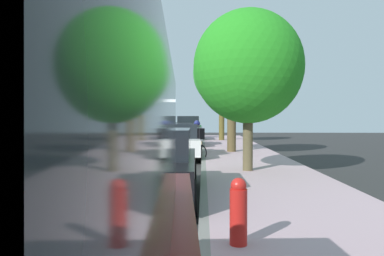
{
  "coord_description": "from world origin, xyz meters",
  "views": [
    {
      "loc": [
        1.53,
        -15.33,
        1.74
      ],
      "look_at": [
        1.05,
        -0.07,
        1.34
      ],
      "focal_mm": 33.76,
      "sensor_mm": 36.0,
      "label": 1
    }
  ],
  "objects_px": {
    "parked_sedan_black_second": "(154,164)",
    "parked_pickup_green_farthest": "(188,129)",
    "parked_sedan_tan_far": "(187,135)",
    "cyclist_with_backpack": "(198,136)",
    "bicycle_at_curb": "(193,151)",
    "fire_hydrant": "(238,211)",
    "parked_sedan_white_mid": "(179,141)",
    "street_tree_corner": "(222,82)",
    "street_tree_far_end": "(232,74)",
    "street_tree_mid_block": "(248,67)"
  },
  "relations": [
    {
      "from": "cyclist_with_backpack",
      "to": "fire_hydrant",
      "type": "distance_m",
      "value": 10.41
    },
    {
      "from": "parked_sedan_tan_far",
      "to": "street_tree_mid_block",
      "type": "distance_m",
      "value": 11.26
    },
    {
      "from": "parked_sedan_white_mid",
      "to": "fire_hydrant",
      "type": "height_order",
      "value": "parked_sedan_white_mid"
    },
    {
      "from": "bicycle_at_curb",
      "to": "street_tree_corner",
      "type": "distance_m",
      "value": 12.21
    },
    {
      "from": "street_tree_mid_block",
      "to": "fire_hydrant",
      "type": "bearing_deg",
      "value": -97.99
    },
    {
      "from": "street_tree_far_end",
      "to": "bicycle_at_curb",
      "type": "bearing_deg",
      "value": -132.51
    },
    {
      "from": "cyclist_with_backpack",
      "to": "fire_hydrant",
      "type": "bearing_deg",
      "value": -86.27
    },
    {
      "from": "parked_sedan_white_mid",
      "to": "cyclist_with_backpack",
      "type": "distance_m",
      "value": 1.13
    },
    {
      "from": "parked_sedan_black_second",
      "to": "street_tree_far_end",
      "type": "relative_size",
      "value": 0.8
    },
    {
      "from": "parked_sedan_black_second",
      "to": "street_tree_far_end",
      "type": "xyz_separation_m",
      "value": [
        2.42,
        9.58,
        3.14
      ]
    },
    {
      "from": "parked_pickup_green_farthest",
      "to": "street_tree_corner",
      "type": "distance_m",
      "value": 4.74
    },
    {
      "from": "parked_sedan_white_mid",
      "to": "fire_hydrant",
      "type": "distance_m",
      "value": 11.21
    },
    {
      "from": "parked_sedan_black_second",
      "to": "parked_pickup_green_farthest",
      "type": "relative_size",
      "value": 0.82
    },
    {
      "from": "parked_pickup_green_farthest",
      "to": "cyclist_with_backpack",
      "type": "distance_m",
      "value": 13.77
    },
    {
      "from": "street_tree_far_end",
      "to": "parked_sedan_black_second",
      "type": "bearing_deg",
      "value": -104.16
    },
    {
      "from": "parked_sedan_tan_far",
      "to": "cyclist_with_backpack",
      "type": "height_order",
      "value": "cyclist_with_backpack"
    },
    {
      "from": "parked_pickup_green_farthest",
      "to": "parked_sedan_tan_far",
      "type": "bearing_deg",
      "value": -88.09
    },
    {
      "from": "parked_sedan_tan_far",
      "to": "street_tree_mid_block",
      "type": "height_order",
      "value": "street_tree_mid_block"
    },
    {
      "from": "parked_sedan_tan_far",
      "to": "parked_pickup_green_farthest",
      "type": "height_order",
      "value": "parked_pickup_green_farthest"
    },
    {
      "from": "street_tree_corner",
      "to": "parked_sedan_tan_far",
      "type": "bearing_deg",
      "value": -115.0
    },
    {
      "from": "parked_pickup_green_farthest",
      "to": "parked_sedan_white_mid",
      "type": "bearing_deg",
      "value": -89.29
    },
    {
      "from": "parked_pickup_green_farthest",
      "to": "bicycle_at_curb",
      "type": "bearing_deg",
      "value": -86.74
    },
    {
      "from": "parked_sedan_white_mid",
      "to": "fire_hydrant",
      "type": "relative_size",
      "value": 5.31
    },
    {
      "from": "street_tree_far_end",
      "to": "fire_hydrant",
      "type": "relative_size",
      "value": 6.57
    },
    {
      "from": "parked_sedan_black_second",
      "to": "street_tree_far_end",
      "type": "distance_m",
      "value": 10.37
    },
    {
      "from": "parked_sedan_white_mid",
      "to": "street_tree_far_end",
      "type": "xyz_separation_m",
      "value": [
        2.4,
        1.7,
        3.14
      ]
    },
    {
      "from": "parked_sedan_white_mid",
      "to": "street_tree_far_end",
      "type": "bearing_deg",
      "value": 35.31
    },
    {
      "from": "parked_sedan_black_second",
      "to": "parked_sedan_tan_far",
      "type": "height_order",
      "value": "same"
    },
    {
      "from": "parked_pickup_green_farthest",
      "to": "cyclist_with_backpack",
      "type": "xyz_separation_m",
      "value": [
        0.98,
        -13.73,
        0.11
      ]
    },
    {
      "from": "cyclist_with_backpack",
      "to": "street_tree_mid_block",
      "type": "xyz_separation_m",
      "value": [
        1.59,
        -3.88,
        2.29
      ]
    },
    {
      "from": "parked_sedan_black_second",
      "to": "parked_sedan_tan_far",
      "type": "relative_size",
      "value": 1.0
    },
    {
      "from": "parked_sedan_white_mid",
      "to": "street_tree_corner",
      "type": "bearing_deg",
      "value": 77.78
    },
    {
      "from": "cyclist_with_backpack",
      "to": "fire_hydrant",
      "type": "xyz_separation_m",
      "value": [
        0.68,
        -10.38,
        -0.43
      ]
    },
    {
      "from": "parked_sedan_tan_far",
      "to": "street_tree_mid_block",
      "type": "relative_size",
      "value": 0.91
    },
    {
      "from": "street_tree_corner",
      "to": "street_tree_mid_block",
      "type": "bearing_deg",
      "value": -90.0
    },
    {
      "from": "parked_pickup_green_farthest",
      "to": "cyclist_with_backpack",
      "type": "bearing_deg",
      "value": -85.94
    },
    {
      "from": "parked_sedan_white_mid",
      "to": "street_tree_corner",
      "type": "xyz_separation_m",
      "value": [
        2.4,
        11.1,
        3.66
      ]
    },
    {
      "from": "parked_sedan_black_second",
      "to": "parked_sedan_white_mid",
      "type": "height_order",
      "value": "same"
    },
    {
      "from": "parked_sedan_white_mid",
      "to": "street_tree_far_end",
      "type": "relative_size",
      "value": 0.81
    },
    {
      "from": "street_tree_mid_block",
      "to": "parked_pickup_green_farthest",
      "type": "bearing_deg",
      "value": 98.28
    },
    {
      "from": "parked_sedan_black_second",
      "to": "bicycle_at_curb",
      "type": "bearing_deg",
      "value": 85.42
    },
    {
      "from": "parked_sedan_tan_far",
      "to": "parked_pickup_green_farthest",
      "type": "bearing_deg",
      "value": 91.91
    },
    {
      "from": "parked_sedan_tan_far",
      "to": "street_tree_far_end",
      "type": "height_order",
      "value": "street_tree_far_end"
    },
    {
      "from": "parked_pickup_green_farthest",
      "to": "fire_hydrant",
      "type": "distance_m",
      "value": 24.17
    },
    {
      "from": "cyclist_with_backpack",
      "to": "street_tree_corner",
      "type": "height_order",
      "value": "street_tree_corner"
    },
    {
      "from": "bicycle_at_curb",
      "to": "fire_hydrant",
      "type": "xyz_separation_m",
      "value": [
        0.9,
        -10.84,
        0.23
      ]
    },
    {
      "from": "parked_sedan_black_second",
      "to": "bicycle_at_curb",
      "type": "relative_size",
      "value": 3.56
    },
    {
      "from": "parked_sedan_white_mid",
      "to": "bicycle_at_curb",
      "type": "xyz_separation_m",
      "value": [
        0.6,
        -0.27,
        -0.4
      ]
    },
    {
      "from": "parked_pickup_green_farthest",
      "to": "street_tree_corner",
      "type": "xyz_separation_m",
      "value": [
        2.56,
        -1.89,
        3.51
      ]
    },
    {
      "from": "parked_pickup_green_farthest",
      "to": "fire_hydrant",
      "type": "height_order",
      "value": "parked_pickup_green_farthest"
    }
  ]
}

